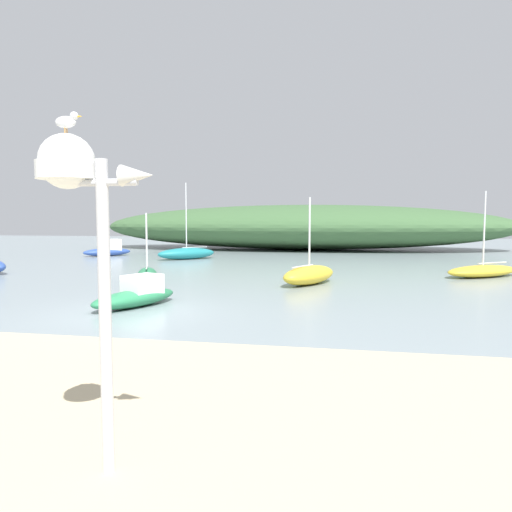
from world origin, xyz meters
The scene contains 10 objects.
ground_plane centered at (0.00, 0.00, 0.00)m, with size 120.00×120.00×0.00m, color gray.
distant_hill centered at (2.03, 31.04, 2.04)m, with size 37.99×12.24×4.08m, color #3D6038.
mast_structure centered at (3.56, -8.38, 2.96)m, with size 1.16×0.57×3.30m.
seagull_on_radar centered at (3.47, -8.38, 3.62)m, with size 0.27×0.11×0.20m.
motorboat_west_reach centered at (-11.32, 19.78, 0.45)m, with size 3.23×3.34×1.26m.
sailboat_inner_mooring centered at (12.48, 11.18, 0.29)m, with size 4.33×3.71×4.04m.
sailboat_mid_channel centered at (-4.60, 18.06, 0.41)m, with size 3.88×3.79×5.20m.
sailboat_outer_mooring centered at (4.61, 7.05, 0.40)m, with size 2.64×3.67×3.62m.
sailboat_centre_water centered at (-2.30, 6.35, 0.33)m, with size 1.72×2.67×2.98m.
motorboat_off_point centered at (-0.29, 1.03, 0.36)m, with size 2.18×3.36×0.96m.
Camera 1 is at (6.08, -12.50, 2.68)m, focal length 32.95 mm.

